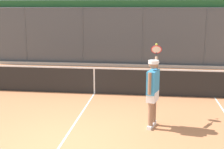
% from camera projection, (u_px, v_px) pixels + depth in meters
% --- Properties ---
extents(ground_plane, '(60.00, 60.00, 0.00)m').
position_uv_depth(ground_plane, '(60.00, 146.00, 7.24)').
color(ground_plane, '#C67A4C').
extents(fence_backdrop, '(18.55, 1.37, 3.38)m').
position_uv_depth(fence_backdrop, '(114.00, 33.00, 17.00)').
color(fence_backdrop, '#474C51').
rests_on(fence_backdrop, ground).
extents(tennis_net, '(10.92, 0.09, 1.07)m').
position_uv_depth(tennis_net, '(94.00, 80.00, 11.42)').
color(tennis_net, '#2D2D2D').
rests_on(tennis_net, ground).
extents(tennis_player, '(0.40, 1.46, 2.08)m').
position_uv_depth(tennis_player, '(153.00, 88.00, 8.17)').
color(tennis_player, silver).
rests_on(tennis_player, ground).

